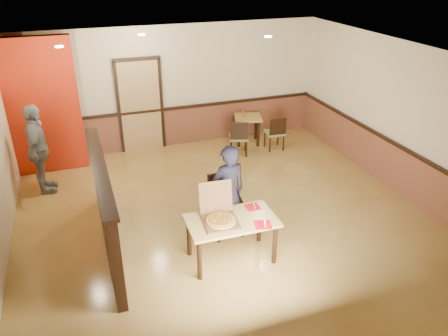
% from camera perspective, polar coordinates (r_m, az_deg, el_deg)
% --- Properties ---
extents(floor, '(7.00, 7.00, 0.00)m').
position_cam_1_polar(floor, '(7.75, 0.06, -6.42)').
color(floor, tan).
rests_on(floor, ground).
extents(ceiling, '(7.00, 7.00, 0.00)m').
position_cam_1_polar(ceiling, '(6.66, 0.07, 14.25)').
color(ceiling, black).
rests_on(ceiling, wall_back).
extents(wall_back, '(7.00, 0.00, 7.00)m').
position_cam_1_polar(wall_back, '(10.27, -6.60, 10.40)').
color(wall_back, beige).
rests_on(wall_back, floor).
extents(wall_right, '(0.00, 7.00, 7.00)m').
position_cam_1_polar(wall_right, '(8.82, 22.14, 5.90)').
color(wall_right, beige).
rests_on(wall_right, floor).
extents(wainscot_back, '(7.00, 0.04, 0.90)m').
position_cam_1_polar(wainscot_back, '(10.54, -6.30, 5.40)').
color(wainscot_back, brown).
rests_on(wainscot_back, floor).
extents(chair_rail_back, '(7.00, 0.06, 0.06)m').
position_cam_1_polar(chair_rail_back, '(10.37, -6.40, 7.78)').
color(chair_rail_back, black).
rests_on(chair_rail_back, wall_back).
extents(wainscot_right, '(0.04, 7.00, 0.90)m').
position_cam_1_polar(wainscot_right, '(9.15, 21.00, 0.33)').
color(wainscot_right, brown).
rests_on(wainscot_right, floor).
extents(chair_rail_right, '(0.06, 7.00, 0.06)m').
position_cam_1_polar(chair_rail_right, '(8.96, 21.38, 3.01)').
color(chair_rail_right, black).
rests_on(chair_rail_right, wall_right).
extents(back_door, '(0.90, 0.06, 2.10)m').
position_cam_1_polar(back_door, '(10.20, -10.86, 7.92)').
color(back_door, tan).
rests_on(back_door, wall_back).
extents(booth_partition, '(0.20, 3.10, 1.44)m').
position_cam_1_polar(booth_partition, '(6.88, -15.31, -4.91)').
color(booth_partition, black).
rests_on(booth_partition, floor).
extents(red_accent_panel, '(1.60, 0.20, 2.78)m').
position_cam_1_polar(red_accent_panel, '(9.58, -23.09, 7.28)').
color(red_accent_panel, '#B1220C').
rests_on(red_accent_panel, floor).
extents(spot_a, '(0.14, 0.14, 0.02)m').
position_cam_1_polar(spot_a, '(8.06, -20.72, 14.62)').
color(spot_a, beige).
rests_on(spot_a, ceiling).
extents(spot_b, '(0.14, 0.14, 0.02)m').
position_cam_1_polar(spot_b, '(8.86, -10.74, 16.74)').
color(spot_b, beige).
rests_on(spot_b, ceiling).
extents(spot_c, '(0.14, 0.14, 0.02)m').
position_cam_1_polar(spot_c, '(8.56, 5.79, 16.71)').
color(spot_c, beige).
rests_on(spot_c, ceiling).
extents(main_table, '(1.33, 0.77, 0.70)m').
position_cam_1_polar(main_table, '(6.46, 0.97, -7.53)').
color(main_table, tan).
rests_on(main_table, floor).
extents(diner_chair, '(0.51, 0.51, 1.01)m').
position_cam_1_polar(diner_chair, '(7.12, 0.10, -4.43)').
color(diner_chair, olive).
rests_on(diner_chair, floor).
extents(side_chair_left, '(0.52, 0.52, 0.84)m').
position_cam_1_polar(side_chair_left, '(9.88, 1.94, 4.13)').
color(side_chair_left, olive).
rests_on(side_chair_left, floor).
extents(side_chair_right, '(0.43, 0.43, 0.82)m').
position_cam_1_polar(side_chair_right, '(10.23, 6.74, 4.71)').
color(side_chair_right, olive).
rests_on(side_chair_right, floor).
extents(side_table, '(0.78, 0.78, 0.67)m').
position_cam_1_polar(side_table, '(10.56, 3.13, 5.85)').
color(side_table, tan).
rests_on(side_table, floor).
extents(diner, '(0.65, 0.48, 1.61)m').
position_cam_1_polar(diner, '(6.87, 0.54, -3.24)').
color(diner, black).
rests_on(diner, floor).
extents(passerby, '(0.49, 1.05, 1.75)m').
position_cam_1_polar(passerby, '(8.88, -23.07, 2.19)').
color(passerby, gray).
rests_on(passerby, floor).
extents(pizza_box, '(0.53, 0.62, 0.52)m').
position_cam_1_polar(pizza_box, '(6.32, -0.55, -6.49)').
color(pizza_box, brown).
rests_on(pizza_box, main_table).
extents(pizza, '(0.50, 0.50, 0.03)m').
position_cam_1_polar(pizza, '(6.29, -0.42, -6.87)').
color(pizza, tan).
rests_on(pizza, pizza_box).
extents(napkin_near, '(0.29, 0.29, 0.01)m').
position_cam_1_polar(napkin_near, '(6.30, 5.12, -7.40)').
color(napkin_near, red).
rests_on(napkin_near, main_table).
extents(napkin_far, '(0.21, 0.21, 0.01)m').
position_cam_1_polar(napkin_far, '(6.70, 3.75, -5.10)').
color(napkin_far, red).
rests_on(napkin_far, main_table).
extents(condiment, '(0.06, 0.06, 0.14)m').
position_cam_1_polar(condiment, '(10.50, 2.46, 7.12)').
color(condiment, '#94631B').
rests_on(condiment, side_table).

